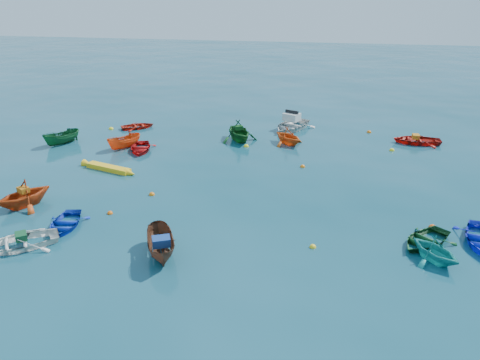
% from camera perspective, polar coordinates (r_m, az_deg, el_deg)
% --- Properties ---
extents(ground, '(160.00, 160.00, 0.00)m').
position_cam_1_polar(ground, '(22.90, -2.38, -5.68)').
color(ground, '#0A3C4B').
rests_on(ground, ground).
extents(dinghy_blue_sw, '(2.48, 3.10, 0.57)m').
position_cam_1_polar(dinghy_blue_sw, '(24.39, -20.54, -5.36)').
color(dinghy_blue_sw, '#0F32BC').
rests_on(dinghy_blue_sw, ground).
extents(dinghy_white_near, '(4.06, 3.90, 0.69)m').
position_cam_1_polar(dinghy_white_near, '(23.43, -25.18, -7.34)').
color(dinghy_white_near, white).
rests_on(dinghy_white_near, ground).
extents(sampan_brown_mid, '(2.36, 3.30, 1.20)m').
position_cam_1_polar(sampan_brown_mid, '(20.88, -9.47, -9.05)').
color(sampan_brown_mid, brown).
rests_on(sampan_brown_mid, ground).
extents(dinghy_orange_w, '(3.64, 3.80, 1.55)m').
position_cam_1_polar(dinghy_orange_w, '(27.43, -24.69, -2.88)').
color(dinghy_orange_w, '#C34012').
rests_on(dinghy_orange_w, ground).
extents(dinghy_green_e, '(3.50, 3.62, 0.61)m').
position_cam_1_polar(dinghy_green_e, '(23.04, 21.58, -7.24)').
color(dinghy_green_e, '#0F441D').
rests_on(dinghy_green_e, ground).
extents(dinghy_cyan_se, '(3.06, 3.10, 1.24)m').
position_cam_1_polar(dinghy_cyan_se, '(21.89, 22.49, -9.03)').
color(dinghy_cyan_se, teal).
rests_on(dinghy_cyan_se, ground).
extents(dinghy_red_nw, '(3.26, 3.04, 0.55)m').
position_cam_1_polar(dinghy_red_nw, '(39.49, -12.36, 6.19)').
color(dinghy_red_nw, red).
rests_on(dinghy_red_nw, ground).
extents(sampan_orange_n, '(2.33, 2.85, 1.05)m').
position_cam_1_polar(sampan_orange_n, '(34.79, -13.85, 3.82)').
color(sampan_orange_n, '#EB5116').
rests_on(sampan_orange_n, ground).
extents(dinghy_green_n, '(4.07, 4.18, 1.67)m').
position_cam_1_polar(dinghy_green_n, '(35.43, -0.14, 4.83)').
color(dinghy_green_n, '#13541D').
rests_on(dinghy_green_n, ground).
extents(dinghy_red_ne, '(3.44, 2.50, 0.70)m').
position_cam_1_polar(dinghy_red_ne, '(37.23, 20.68, 4.23)').
color(dinghy_red_ne, '#B5160F').
rests_on(dinghy_red_ne, ground).
extents(dinghy_red_far, '(2.82, 3.39, 0.61)m').
position_cam_1_polar(dinghy_red_far, '(33.94, -12.03, 3.51)').
color(dinghy_red_far, red).
rests_on(dinghy_red_far, ground).
extents(dinghy_orange_far, '(3.48, 3.47, 1.39)m').
position_cam_1_polar(dinghy_orange_far, '(34.86, 5.84, 4.41)').
color(dinghy_orange_far, '#E15815').
rests_on(dinghy_orange_far, ground).
extents(sampan_green_far, '(2.36, 3.02, 1.11)m').
position_cam_1_polar(sampan_green_far, '(37.04, -20.79, 4.13)').
color(sampan_green_far, '#14562A').
rests_on(sampan_green_far, ground).
extents(kayak_yellow, '(3.91, 1.65, 0.39)m').
position_cam_1_polar(kayak_yellow, '(30.82, -15.69, 1.16)').
color(kayak_yellow, yellow).
rests_on(kayak_yellow, ground).
extents(motorboat_white, '(4.47, 5.07, 1.47)m').
position_cam_1_polar(motorboat_white, '(38.55, 6.26, 6.19)').
color(motorboat_white, silver).
rests_on(motorboat_white, ground).
extents(tarp_green_a, '(0.76, 0.78, 0.30)m').
position_cam_1_polar(tarp_green_a, '(23.20, -25.13, -6.23)').
color(tarp_green_a, '#134C28').
rests_on(tarp_green_a, dinghy_white_near).
extents(tarp_blue_a, '(0.93, 0.84, 0.37)m').
position_cam_1_polar(tarp_blue_a, '(20.35, -9.57, -7.39)').
color(tarp_blue_a, navy).
rests_on(tarp_blue_a, sampan_brown_mid).
extents(tarp_orange_a, '(0.73, 0.68, 0.29)m').
position_cam_1_polar(tarp_orange_a, '(27.10, -24.92, -1.09)').
color(tarp_orange_a, '#B36312').
rests_on(tarp_orange_a, dinghy_orange_w).
extents(tarp_green_b, '(0.76, 0.72, 0.29)m').
position_cam_1_polar(tarp_green_b, '(35.23, -0.21, 6.40)').
color(tarp_green_b, '#124B19').
rests_on(tarp_green_b, dinghy_green_n).
extents(tarp_orange_b, '(0.50, 0.65, 0.31)m').
position_cam_1_polar(tarp_orange_b, '(37.06, 20.64, 4.98)').
color(tarp_orange_b, orange).
rests_on(tarp_orange_b, dinghy_red_ne).
extents(buoy_or_a, '(0.30, 0.30, 0.30)m').
position_cam_1_polar(buoy_or_a, '(25.02, -15.57, -3.97)').
color(buoy_or_a, '#E95F0C').
rests_on(buoy_or_a, ground).
extents(buoy_ye_a, '(0.30, 0.30, 0.30)m').
position_cam_1_polar(buoy_ye_a, '(21.43, 8.86, -8.11)').
color(buoy_ye_a, yellow).
rests_on(buoy_ye_a, ground).
extents(buoy_or_b, '(0.37, 0.37, 0.37)m').
position_cam_1_polar(buoy_or_b, '(24.57, 22.39, -5.44)').
color(buoy_or_b, '#E9520C').
rests_on(buoy_or_b, ground).
extents(buoy_ye_b, '(0.30, 0.30, 0.30)m').
position_cam_1_polar(buoy_ye_b, '(35.68, -13.85, 4.29)').
color(buoy_ye_b, yellow).
rests_on(buoy_ye_b, ground).
extents(buoy_or_c, '(0.33, 0.33, 0.33)m').
position_cam_1_polar(buoy_or_c, '(26.66, -10.70, -1.80)').
color(buoy_or_c, orange).
rests_on(buoy_or_c, ground).
extents(buoy_ye_c, '(0.37, 0.37, 0.37)m').
position_cam_1_polar(buoy_ye_c, '(34.06, 0.77, 4.09)').
color(buoy_ye_c, yellow).
rests_on(buoy_ye_c, ground).
extents(buoy_or_d, '(0.33, 0.33, 0.33)m').
position_cam_1_polar(buoy_or_d, '(30.45, 7.63, 1.57)').
color(buoy_or_d, orange).
rests_on(buoy_or_d, ground).
extents(buoy_ye_d, '(0.38, 0.38, 0.38)m').
position_cam_1_polar(buoy_ye_d, '(39.71, -15.43, 5.99)').
color(buoy_ye_d, yellow).
rests_on(buoy_ye_d, ground).
extents(buoy_or_e, '(0.37, 0.37, 0.37)m').
position_cam_1_polar(buoy_or_e, '(38.79, 15.44, 5.60)').
color(buoy_or_e, orange).
rests_on(buoy_or_e, ground).
extents(buoy_ye_e, '(0.36, 0.36, 0.36)m').
position_cam_1_polar(buoy_ye_e, '(34.93, 18.02, 3.42)').
color(buoy_ye_e, yellow).
rests_on(buoy_ye_e, ground).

